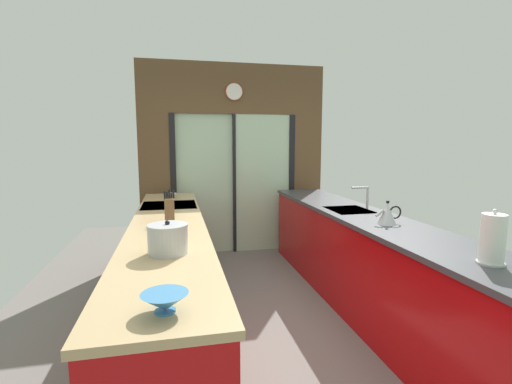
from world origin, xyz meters
The scene contains 12 objects.
ground_plane centered at (0.00, 0.60, -0.01)m, with size 5.04×7.60×0.02m, color slate.
back_wall_unit centered at (0.00, 2.40, 1.52)m, with size 2.64×0.12×2.70m.
left_counter_run centered at (-0.91, 0.13, 0.47)m, with size 0.62×3.80×0.92m.
right_counter_run centered at (0.91, 0.30, 0.46)m, with size 0.62×3.80×0.92m.
sink_faucet centered at (1.05, 0.55, 1.08)m, with size 0.19×0.02×0.24m.
oven_range centered at (-0.91, 1.25, 0.46)m, with size 0.60×0.60×0.92m.
mixing_bowl_near centered at (-0.89, -1.39, 0.96)m, with size 0.19×0.19×0.08m.
mixing_bowl_far centered at (-0.89, 1.74, 0.95)m, with size 0.15×0.15×0.06m.
knife_block centered at (-0.89, 0.33, 1.03)m, with size 0.09×0.14×0.29m.
stock_pot centered at (-0.89, -0.58, 1.01)m, with size 0.25×0.25×0.21m.
kettle centered at (0.89, -0.13, 1.01)m, with size 0.24×0.16×0.20m.
paper_towel_roll centered at (0.89, -1.17, 1.06)m, with size 0.15×0.15×0.32m.
Camera 1 is at (-0.83, -2.84, 1.60)m, focal length 25.73 mm.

